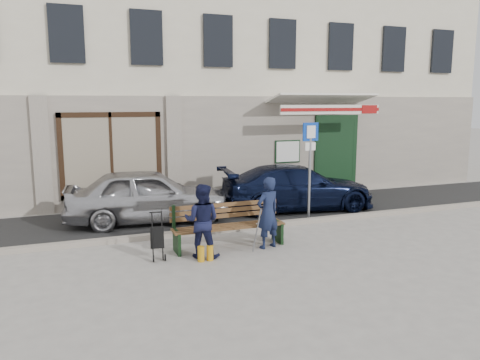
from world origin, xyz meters
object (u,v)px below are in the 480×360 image
woman (202,221)px  stroller (157,239)px  parking_sign (310,156)px  car_silver (148,195)px  man (268,213)px  car_navy (297,187)px  bench (227,226)px

woman → stroller: 0.93m
stroller → parking_sign: bearing=31.0°
car_silver → man: size_ratio=2.71×
car_navy → man: man is taller
parking_sign → stroller: (-4.28, -1.73, -1.26)m
parking_sign → woman: parking_sign is taller
woman → parking_sign: bearing=-121.8°
parking_sign → man: 2.85m
car_silver → bench: car_silver is taller
parking_sign → car_silver: bearing=156.0°
car_silver → woman: (0.53, -3.08, 0.04)m
car_navy → parking_sign: parking_sign is taller
bench → stroller: (-1.50, -0.21, -0.05)m
bench → woman: bearing=-147.9°
man → woman: 1.45m
car_navy → parking_sign: size_ratio=1.74×
man → stroller: man is taller
car_navy → stroller: (-4.52, -2.84, -0.23)m
man → woman: (-1.45, -0.09, -0.02)m
car_silver → parking_sign: parking_sign is taller
parking_sign → man: size_ratio=1.67×
parking_sign → woman: 4.05m
bench → car_navy: bearing=41.1°
car_silver → car_navy: car_silver is taller
parking_sign → woman: bearing=-158.5°
car_silver → bench: size_ratio=1.70×
woman → car_silver: bearing=-51.3°
car_navy → bench: size_ratio=1.83×
car_navy → man: bearing=149.5°
car_silver → stroller: bearing=179.4°
car_silver → parking_sign: (3.96, -1.15, 0.97)m
bench → woman: 0.82m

